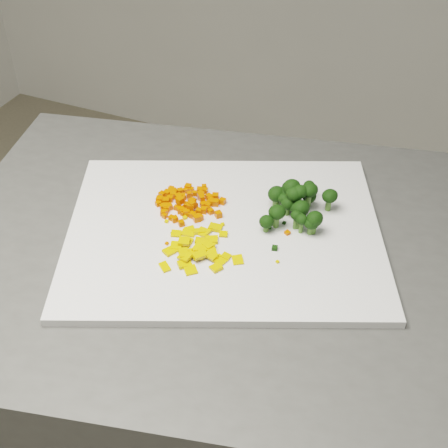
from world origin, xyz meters
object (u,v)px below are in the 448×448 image
at_px(pepper_pile, 198,248).
at_px(broccoli_pile, 296,199).
at_px(cutting_board, 224,232).
at_px(counter_block, 239,421).
at_px(carrot_pile, 191,198).

height_order(pepper_pile, broccoli_pile, broccoli_pile).
distance_m(cutting_board, broccoli_pile, 0.12).
bearing_deg(counter_block, broccoli_pile, 61.91).
bearing_deg(cutting_board, broccoli_pile, 41.07).
height_order(cutting_board, broccoli_pile, broccoli_pile).
height_order(counter_block, pepper_pile, pepper_pile).
distance_m(counter_block, cutting_board, 0.46).
bearing_deg(pepper_pile, broccoli_pile, 53.89).
relative_size(counter_block, broccoli_pile, 7.32).
bearing_deg(carrot_pile, pepper_pile, -59.24).
distance_m(cutting_board, carrot_pile, 0.08).
distance_m(counter_block, broccoli_pile, 0.50).
distance_m(carrot_pile, pepper_pile, 0.11).
bearing_deg(pepper_pile, counter_block, 42.15).
distance_m(cutting_board, pepper_pile, 0.06).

